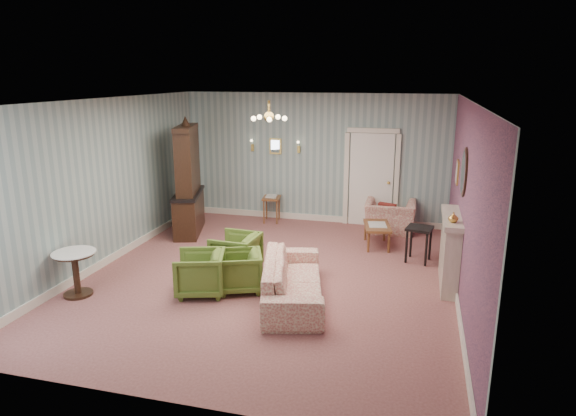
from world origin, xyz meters
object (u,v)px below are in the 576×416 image
(fireplace, at_px, (450,250))
(pedestal_table, at_px, (76,274))
(olive_chair_a, at_px, (200,271))
(olive_chair_b, at_px, (239,269))
(dresser, at_px, (187,177))
(sofa_chintz, at_px, (293,273))
(coffee_table, at_px, (377,235))
(olive_chair_c, at_px, (236,251))
(wingback_chair, at_px, (390,211))
(side_table_black, at_px, (418,244))

(fireplace, distance_m, pedestal_table, 5.82)
(olive_chair_a, height_order, olive_chair_b, olive_chair_a)
(olive_chair_a, bearing_deg, olive_chair_b, 100.69)
(dresser, bearing_deg, sofa_chintz, -58.75)
(pedestal_table, bearing_deg, olive_chair_b, 19.25)
(sofa_chintz, bearing_deg, pedestal_table, 88.56)
(coffee_table, bearing_deg, olive_chair_c, -138.62)
(coffee_table, relative_size, pedestal_table, 1.23)
(olive_chair_b, height_order, sofa_chintz, sofa_chintz)
(wingback_chair, height_order, dresser, dresser)
(olive_chair_a, relative_size, olive_chair_b, 1.07)
(side_table_black, bearing_deg, olive_chair_a, -144.92)
(olive_chair_a, distance_m, olive_chair_b, 0.61)
(side_table_black, bearing_deg, dresser, 173.07)
(olive_chair_a, distance_m, dresser, 3.34)
(fireplace, relative_size, coffee_table, 1.62)
(olive_chair_c, height_order, wingback_chair, wingback_chair)
(olive_chair_c, height_order, pedestal_table, olive_chair_c)
(dresser, distance_m, coffee_table, 4.08)
(sofa_chintz, xyz_separation_m, pedestal_table, (-3.23, -0.70, -0.07))
(olive_chair_c, xyz_separation_m, sofa_chintz, (1.21, -0.82, 0.05))
(wingback_chair, distance_m, side_table_black, 1.80)
(olive_chair_b, relative_size, dresser, 0.29)
(olive_chair_a, xyz_separation_m, olive_chair_c, (0.22, 0.99, 0.00))
(wingback_chair, bearing_deg, dresser, 13.88)
(olive_chair_a, height_order, side_table_black, olive_chair_a)
(olive_chair_c, bearing_deg, olive_chair_a, -8.08)
(coffee_table, height_order, side_table_black, side_table_black)
(olive_chair_b, xyz_separation_m, side_table_black, (2.69, 1.99, -0.02))
(dresser, xyz_separation_m, pedestal_table, (-0.27, -3.38, -0.86))
(wingback_chair, xyz_separation_m, coffee_table, (-0.19, -1.01, -0.23))
(sofa_chintz, relative_size, coffee_table, 2.51)
(sofa_chintz, bearing_deg, olive_chair_c, 42.19)
(olive_chair_a, distance_m, fireplace, 3.94)
(olive_chair_b, bearing_deg, pedestal_table, -92.03)
(olive_chair_b, bearing_deg, fireplace, 86.95)
(wingback_chair, bearing_deg, olive_chair_b, 59.34)
(olive_chair_a, relative_size, wingback_chair, 0.71)
(olive_chair_c, height_order, fireplace, fireplace)
(pedestal_table, bearing_deg, coffee_table, 39.39)
(olive_chair_c, relative_size, dresser, 0.31)
(wingback_chair, bearing_deg, olive_chair_c, 49.88)
(wingback_chair, bearing_deg, coffee_table, 78.52)
(pedestal_table, bearing_deg, fireplace, 18.66)
(wingback_chair, height_order, side_table_black, wingback_chair)
(sofa_chintz, distance_m, side_table_black, 2.77)
(fireplace, relative_size, pedestal_table, 1.98)
(sofa_chintz, relative_size, side_table_black, 3.33)
(olive_chair_c, bearing_deg, coffee_table, 135.57)
(wingback_chair, bearing_deg, pedestal_table, 44.33)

